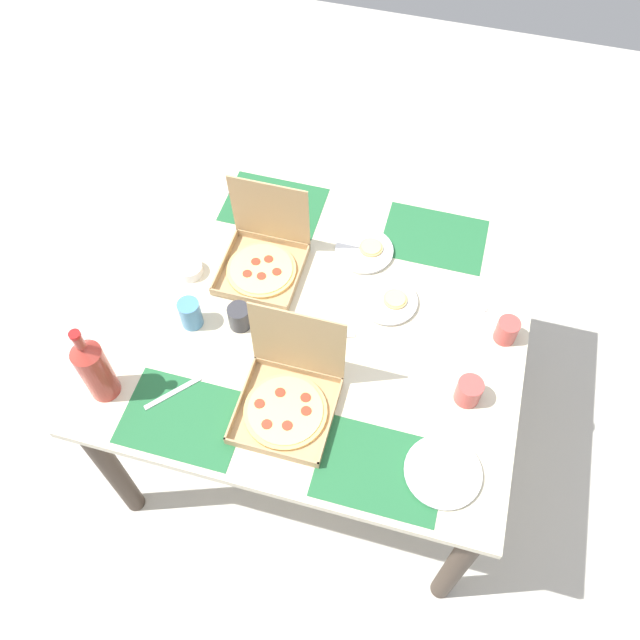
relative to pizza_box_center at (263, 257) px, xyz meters
name	(u,v)px	position (x,y,z in m)	size (l,w,h in m)	color
ground_plane	(320,420)	(0.25, -0.17, -0.82)	(6.00, 6.00, 0.00)	beige
dining_table	(320,337)	(0.25, -0.17, -0.15)	(1.33, 1.19, 0.77)	#3F3328
placemat_near_left	(184,418)	(-0.05, -0.61, -0.05)	(0.36, 0.26, 0.00)	#236638
placemat_near_right	(380,469)	(0.55, -0.61, -0.05)	(0.36, 0.26, 0.00)	#236638
placemat_far_left	(274,205)	(-0.05, 0.28, -0.05)	(0.36, 0.26, 0.00)	#236638
placemat_far_right	(434,238)	(0.55, 0.28, -0.05)	(0.36, 0.26, 0.00)	#236638
pizza_box_center	(263,257)	(0.00, 0.00, 0.00)	(0.27, 0.27, 0.31)	tan
pizza_box_edge_far	(288,396)	(0.23, -0.48, 0.00)	(0.29, 0.29, 0.32)	tan
plate_near_left	(389,301)	(0.45, -0.04, -0.04)	(0.20, 0.20, 0.03)	white
plate_near_right	(443,472)	(0.72, -0.58, -0.04)	(0.22, 0.22, 0.02)	white
plate_far_left	(365,251)	(0.32, 0.15, -0.04)	(0.20, 0.20, 0.03)	white
soda_bottle	(94,368)	(-0.32, -0.58, 0.08)	(0.09, 0.09, 0.32)	#B2382D
cup_dark	(190,314)	(-0.15, -0.29, 0.01)	(0.07, 0.07, 0.11)	teal
cup_red	(507,330)	(0.83, -0.07, 0.00)	(0.07, 0.07, 0.09)	#BF4742
cup_spare	(469,391)	(0.75, -0.32, 0.00)	(0.08, 0.08, 0.09)	#BF4742
cup_clear_left	(239,317)	(0.00, -0.25, 0.00)	(0.07, 0.07, 0.09)	#333338
condiment_bowl	(189,269)	(-0.24, -0.10, -0.03)	(0.09, 0.09, 0.04)	white
fork_by_near_right	(228,192)	(-0.24, 0.30, -0.05)	(0.19, 0.02, 0.01)	#B7B7BC
fork_by_near_left	(458,304)	(0.67, 0.02, -0.05)	(0.19, 0.02, 0.01)	#B7B7BC
fork_by_far_left	(325,337)	(0.28, -0.22, -0.05)	(0.19, 0.02, 0.01)	#B7B7BC
fork_by_far_right	(173,393)	(-0.12, -0.54, -0.05)	(0.19, 0.02, 0.01)	#B7B7BC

